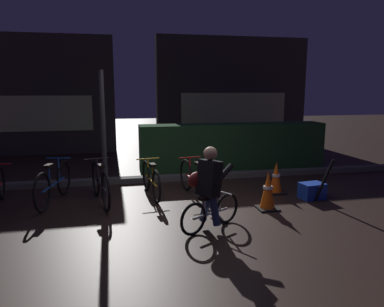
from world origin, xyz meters
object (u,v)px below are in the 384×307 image
street_post (103,135)px  parked_bike_right_mid (195,179)px  blue_crate (312,191)px  cyclist (209,188)px  parked_bike_center_right (151,180)px  closed_umbrella (324,181)px  parked_bike_left_mid (54,184)px  parked_bike_center_left (100,184)px  traffic_cone_near (268,191)px  traffic_cone_far (276,178)px

street_post → parked_bike_right_mid: (1.70, -0.30, -0.87)m
blue_crate → cyclist: (-2.31, -1.08, 0.48)m
parked_bike_center_right → closed_umbrella: size_ratio=1.79×
parked_bike_left_mid → parked_bike_center_left: size_ratio=1.01×
parked_bike_center_left → parked_bike_right_mid: bearing=-100.9°
parked_bike_right_mid → street_post: bearing=69.5°
cyclist → traffic_cone_near: bearing=-1.8°
traffic_cone_near → blue_crate: bearing=20.4°
parked_bike_left_mid → parked_bike_center_right: parked_bike_left_mid is taller
traffic_cone_far → blue_crate: bearing=-43.9°
traffic_cone_far → closed_umbrella: 0.96m
parked_bike_left_mid → closed_umbrella: 4.93m
street_post → parked_bike_left_mid: street_post is taller
blue_crate → parked_bike_center_right: bearing=165.1°
street_post → closed_umbrella: bearing=-16.3°
traffic_cone_far → closed_umbrella: (0.60, -0.75, 0.10)m
parked_bike_center_left → cyclist: cyclist is taller
street_post → blue_crate: size_ratio=5.46×
cyclist → closed_umbrella: cyclist is taller
parked_bike_left_mid → blue_crate: 4.81m
street_post → traffic_cone_near: size_ratio=3.54×
traffic_cone_near → closed_umbrella: size_ratio=0.80×
street_post → traffic_cone_near: 3.18m
parked_bike_center_right → parked_bike_right_mid: (0.83, -0.19, 0.01)m
parked_bike_left_mid → cyclist: (2.45, -1.80, 0.27)m
parked_bike_center_right → cyclist: 2.01m
parked_bike_left_mid → blue_crate: (4.75, -0.73, -0.21)m
parked_bike_center_left → blue_crate: parked_bike_center_left is taller
parked_bike_center_left → parked_bike_center_right: 0.97m
parked_bike_left_mid → traffic_cone_near: size_ratio=2.49×
parked_bike_right_mid → blue_crate: bearing=-116.1°
street_post → cyclist: street_post is taller
parked_bike_center_right → traffic_cone_near: bearing=-129.4°
parked_bike_center_right → blue_crate: (2.98, -0.79, -0.17)m
street_post → parked_bike_center_right: 1.24m
traffic_cone_near → parked_bike_center_right: bearing=147.9°
street_post → closed_umbrella: street_post is taller
parked_bike_center_right → street_post: bearing=75.6°
blue_crate → parked_bike_left_mid: bearing=171.3°
parked_bike_left_mid → traffic_cone_far: bearing=-81.3°
street_post → traffic_cone_far: bearing=-6.9°
cyclist → parked_bike_left_mid: bearing=113.0°
street_post → parked_bike_left_mid: bearing=-169.1°
parked_bike_right_mid → traffic_cone_near: (1.07, -1.00, -0.01)m
traffic_cone_near → blue_crate: traffic_cone_near is taller
parked_bike_center_left → closed_umbrella: 4.08m
blue_crate → closed_umbrella: bearing=-72.0°
parked_bike_left_mid → parked_bike_right_mid: parked_bike_left_mid is taller
parked_bike_left_mid → traffic_cone_far: parked_bike_left_mid is taller
traffic_cone_near → closed_umbrella: bearing=7.4°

